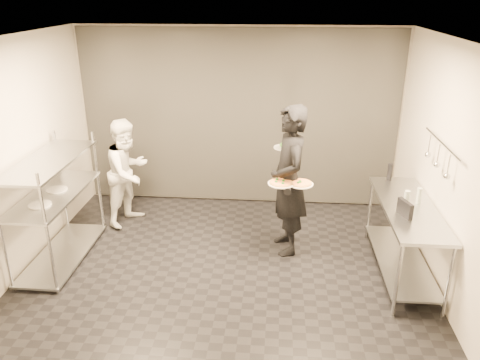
# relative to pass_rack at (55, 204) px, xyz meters

# --- Properties ---
(room_shell) EXTENTS (5.00, 4.00, 2.80)m
(room_shell) POSITION_rel_pass_rack_xyz_m (2.15, 1.18, 0.63)
(room_shell) COLOR black
(room_shell) RESTS_ON ground
(pass_rack) EXTENTS (0.60, 1.60, 1.50)m
(pass_rack) POSITION_rel_pass_rack_xyz_m (0.00, 0.00, 0.00)
(pass_rack) COLOR #ACAEB3
(pass_rack) RESTS_ON ground
(prep_counter) EXTENTS (0.60, 1.80, 0.92)m
(prep_counter) POSITION_rel_pass_rack_xyz_m (4.33, 0.00, -0.14)
(prep_counter) COLOR #ACAEB3
(prep_counter) RESTS_ON ground
(utensil_rail) EXTENTS (0.07, 1.20, 0.31)m
(utensil_rail) POSITION_rel_pass_rack_xyz_m (4.58, 0.00, 0.78)
(utensil_rail) COLOR #ACAEB3
(utensil_rail) RESTS_ON room_shell
(waiter) EXTENTS (0.64, 0.82, 1.99)m
(waiter) POSITION_rel_pass_rack_xyz_m (2.93, 0.47, 0.22)
(waiter) COLOR black
(waiter) RESTS_ON ground
(chef) EXTENTS (0.86, 0.95, 1.59)m
(chef) POSITION_rel_pass_rack_xyz_m (0.60, 1.10, 0.03)
(chef) COLOR white
(chef) RESTS_ON ground
(pizza_plate_near) EXTENTS (0.33, 0.33, 0.05)m
(pizza_plate_near) POSITION_rel_pass_rack_xyz_m (2.83, 0.26, 0.28)
(pizza_plate_near) COLOR silver
(pizza_plate_near) RESTS_ON waiter
(pizza_plate_far) EXTENTS (0.32, 0.32, 0.05)m
(pizza_plate_far) POSITION_rel_pass_rack_xyz_m (3.07, 0.30, 0.27)
(pizza_plate_far) COLOR silver
(pizza_plate_far) RESTS_ON waiter
(salad_plate) EXTENTS (0.29, 0.29, 0.07)m
(salad_plate) POSITION_rel_pass_rack_xyz_m (2.86, 0.80, 0.58)
(salad_plate) COLOR silver
(salad_plate) RESTS_ON waiter
(pos_monitor) EXTENTS (0.13, 0.25, 0.18)m
(pos_monitor) POSITION_rel_pass_rack_xyz_m (4.21, -0.27, 0.24)
(pos_monitor) COLOR black
(pos_monitor) RESTS_ON prep_counter
(bottle_green) EXTENTS (0.06, 0.06, 0.23)m
(bottle_green) POSITION_rel_pass_rack_xyz_m (4.26, -0.10, 0.27)
(bottle_green) COLOR #8F9C8F
(bottle_green) RESTS_ON prep_counter
(bottle_clear) EXTENTS (0.06, 0.06, 0.20)m
(bottle_clear) POSITION_rel_pass_rack_xyz_m (4.45, 0.08, 0.25)
(bottle_clear) COLOR #8F9C8F
(bottle_clear) RESTS_ON prep_counter
(bottle_dark) EXTENTS (0.07, 0.07, 0.23)m
(bottle_dark) POSITION_rel_pass_rack_xyz_m (4.26, 0.80, 0.27)
(bottle_dark) COLOR black
(bottle_dark) RESTS_ON prep_counter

